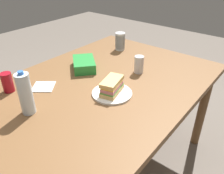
{
  "coord_description": "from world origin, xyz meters",
  "views": [
    {
      "loc": [
        -0.95,
        -0.87,
        1.51
      ],
      "look_at": [
        -0.05,
        -0.14,
        0.83
      ],
      "focal_mm": 36.46,
      "sensor_mm": 36.0,
      "label": 1
    }
  ],
  "objects_px": {
    "sandwich": "(112,86)",
    "water_bottle_tall": "(25,94)",
    "paper_plate": "(112,93)",
    "soda_can_red": "(7,82)",
    "soda_can_silver": "(139,64)",
    "plastic_cup_stack": "(120,41)",
    "chip_bag": "(84,64)",
    "dining_table": "(100,94)"
  },
  "relations": [
    {
      "from": "chip_bag",
      "to": "water_bottle_tall",
      "type": "bearing_deg",
      "value": 145.04
    },
    {
      "from": "dining_table",
      "to": "soda_can_red",
      "type": "height_order",
      "value": "soda_can_red"
    },
    {
      "from": "chip_bag",
      "to": "soda_can_silver",
      "type": "height_order",
      "value": "soda_can_silver"
    },
    {
      "from": "paper_plate",
      "to": "dining_table",
      "type": "bearing_deg",
      "value": 69.59
    },
    {
      "from": "water_bottle_tall",
      "to": "dining_table",
      "type": "bearing_deg",
      "value": -10.8
    },
    {
      "from": "dining_table",
      "to": "chip_bag",
      "type": "distance_m",
      "value": 0.28
    },
    {
      "from": "soda_can_silver",
      "to": "paper_plate",
      "type": "bearing_deg",
      "value": -174.15
    },
    {
      "from": "paper_plate",
      "to": "soda_can_red",
      "type": "xyz_separation_m",
      "value": [
        -0.37,
        0.52,
        0.05
      ]
    },
    {
      "from": "plastic_cup_stack",
      "to": "soda_can_red",
      "type": "bearing_deg",
      "value": 173.51
    },
    {
      "from": "paper_plate",
      "to": "soda_can_red",
      "type": "height_order",
      "value": "soda_can_red"
    },
    {
      "from": "dining_table",
      "to": "sandwich",
      "type": "relative_size",
      "value": 8.27
    },
    {
      "from": "dining_table",
      "to": "soda_can_red",
      "type": "bearing_deg",
      "value": 138.57
    },
    {
      "from": "sandwich",
      "to": "soda_can_red",
      "type": "xyz_separation_m",
      "value": [
        -0.37,
        0.51,
        0.01
      ]
    },
    {
      "from": "soda_can_red",
      "to": "paper_plate",
      "type": "bearing_deg",
      "value": -54.49
    },
    {
      "from": "chip_bag",
      "to": "plastic_cup_stack",
      "type": "bearing_deg",
      "value": -46.53
    },
    {
      "from": "sandwich",
      "to": "water_bottle_tall",
      "type": "height_order",
      "value": "water_bottle_tall"
    },
    {
      "from": "chip_bag",
      "to": "soda_can_silver",
      "type": "xyz_separation_m",
      "value": [
        0.2,
        -0.34,
        0.03
      ]
    },
    {
      "from": "paper_plate",
      "to": "water_bottle_tall",
      "type": "relative_size",
      "value": 0.99
    },
    {
      "from": "dining_table",
      "to": "soda_can_silver",
      "type": "height_order",
      "value": "soda_can_silver"
    },
    {
      "from": "dining_table",
      "to": "plastic_cup_stack",
      "type": "bearing_deg",
      "value": 24.95
    },
    {
      "from": "dining_table",
      "to": "chip_bag",
      "type": "bearing_deg",
      "value": 68.65
    },
    {
      "from": "paper_plate",
      "to": "plastic_cup_stack",
      "type": "height_order",
      "value": "plastic_cup_stack"
    },
    {
      "from": "sandwich",
      "to": "soda_can_red",
      "type": "distance_m",
      "value": 0.63
    },
    {
      "from": "soda_can_red",
      "to": "chip_bag",
      "type": "relative_size",
      "value": 0.53
    },
    {
      "from": "soda_can_silver",
      "to": "sandwich",
      "type": "bearing_deg",
      "value": -174.56
    },
    {
      "from": "sandwich",
      "to": "chip_bag",
      "type": "relative_size",
      "value": 0.86
    },
    {
      "from": "dining_table",
      "to": "water_bottle_tall",
      "type": "height_order",
      "value": "water_bottle_tall"
    },
    {
      "from": "paper_plate",
      "to": "sandwich",
      "type": "bearing_deg",
      "value": 41.56
    },
    {
      "from": "soda_can_red",
      "to": "dining_table",
      "type": "bearing_deg",
      "value": -41.43
    },
    {
      "from": "dining_table",
      "to": "paper_plate",
      "type": "relative_size",
      "value": 6.75
    },
    {
      "from": "paper_plate",
      "to": "soda_can_silver",
      "type": "xyz_separation_m",
      "value": [
        0.34,
        0.04,
        0.05
      ]
    },
    {
      "from": "water_bottle_tall",
      "to": "plastic_cup_stack",
      "type": "relative_size",
      "value": 1.63
    },
    {
      "from": "soda_can_red",
      "to": "plastic_cup_stack",
      "type": "relative_size",
      "value": 0.82
    },
    {
      "from": "soda_can_red",
      "to": "plastic_cup_stack",
      "type": "height_order",
      "value": "plastic_cup_stack"
    },
    {
      "from": "plastic_cup_stack",
      "to": "dining_table",
      "type": "bearing_deg",
      "value": -155.05
    },
    {
      "from": "chip_bag",
      "to": "sandwich",
      "type": "bearing_deg",
      "value": -160.26
    },
    {
      "from": "soda_can_red",
      "to": "chip_bag",
      "type": "xyz_separation_m",
      "value": [
        0.51,
        -0.14,
        -0.03
      ]
    },
    {
      "from": "paper_plate",
      "to": "chip_bag",
      "type": "relative_size",
      "value": 1.05
    },
    {
      "from": "dining_table",
      "to": "paper_plate",
      "type": "height_order",
      "value": "paper_plate"
    },
    {
      "from": "sandwich",
      "to": "paper_plate",
      "type": "bearing_deg",
      "value": -138.44
    },
    {
      "from": "sandwich",
      "to": "water_bottle_tall",
      "type": "distance_m",
      "value": 0.48
    },
    {
      "from": "soda_can_silver",
      "to": "plastic_cup_stack",
      "type": "bearing_deg",
      "value": 53.94
    }
  ]
}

